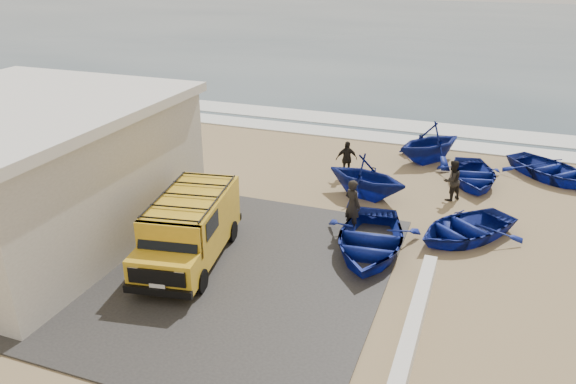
% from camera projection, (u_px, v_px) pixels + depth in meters
% --- Properties ---
extents(ground, '(160.00, 160.00, 0.00)m').
position_uv_depth(ground, '(267.00, 243.00, 17.57)').
color(ground, '#9D845B').
extents(slab, '(12.00, 10.00, 0.05)m').
position_uv_depth(slab, '(178.00, 262.00, 16.48)').
color(slab, '#373432').
rests_on(slab, ground).
extents(ocean, '(180.00, 88.00, 0.01)m').
position_uv_depth(ocean, '(448.00, 30.00, 65.82)').
color(ocean, '#385166').
rests_on(ocean, ground).
extents(surf_line, '(180.00, 1.60, 0.06)m').
position_uv_depth(surf_line, '(359.00, 135.00, 27.90)').
color(surf_line, white).
rests_on(surf_line, ground).
extents(surf_wash, '(180.00, 2.20, 0.04)m').
position_uv_depth(surf_wash, '(370.00, 122.00, 30.05)').
color(surf_wash, white).
rests_on(surf_wash, ground).
extents(building, '(8.40, 9.40, 4.30)m').
position_uv_depth(building, '(18.00, 171.00, 17.40)').
color(building, silver).
rests_on(building, ground).
extents(parapet, '(0.35, 6.00, 0.55)m').
position_uv_depth(parapet, '(414.00, 325.00, 13.27)').
color(parapet, silver).
rests_on(parapet, ground).
extents(van, '(2.57, 4.91, 2.01)m').
position_uv_depth(van, '(190.00, 227.00, 16.26)').
color(van, gold).
rests_on(van, ground).
extents(boat_near_left, '(3.42, 4.49, 0.87)m').
position_uv_depth(boat_near_left, '(369.00, 240.00, 16.88)').
color(boat_near_left, navy).
rests_on(boat_near_left, ground).
extents(boat_near_right, '(4.34, 4.47, 0.76)m').
position_uv_depth(boat_near_right, '(465.00, 228.00, 17.72)').
color(boat_near_right, navy).
rests_on(boat_near_right, ground).
extents(boat_mid_left, '(3.79, 3.50, 1.65)m').
position_uv_depth(boat_mid_left, '(366.00, 176.00, 20.58)').
color(boat_mid_left, navy).
rests_on(boat_mid_left, ground).
extents(boat_mid_right, '(3.19, 3.99, 0.74)m').
position_uv_depth(boat_mid_right, '(473.00, 175.00, 21.98)').
color(boat_mid_right, navy).
rests_on(boat_mid_right, ground).
extents(boat_far_left, '(4.32, 4.39, 1.75)m').
position_uv_depth(boat_far_left, '(430.00, 142.00, 24.12)').
color(boat_far_left, navy).
rests_on(boat_far_left, ground).
extents(boat_far_right, '(4.60, 4.56, 0.78)m').
position_uv_depth(boat_far_right, '(551.00, 170.00, 22.44)').
color(boat_far_right, navy).
rests_on(boat_far_right, ground).
extents(fisherman_front, '(0.77, 0.70, 1.76)m').
position_uv_depth(fisherman_front, '(352.00, 205.00, 18.10)').
color(fisherman_front, black).
rests_on(fisherman_front, ground).
extents(fisherman_middle, '(0.93, 0.94, 1.52)m').
position_uv_depth(fisherman_middle, '(452.00, 180.00, 20.39)').
color(fisherman_middle, black).
rests_on(fisherman_middle, ground).
extents(fisherman_back, '(0.94, 0.74, 1.49)m').
position_uv_depth(fisherman_back, '(346.00, 159.00, 22.53)').
color(fisherman_back, black).
rests_on(fisherman_back, ground).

